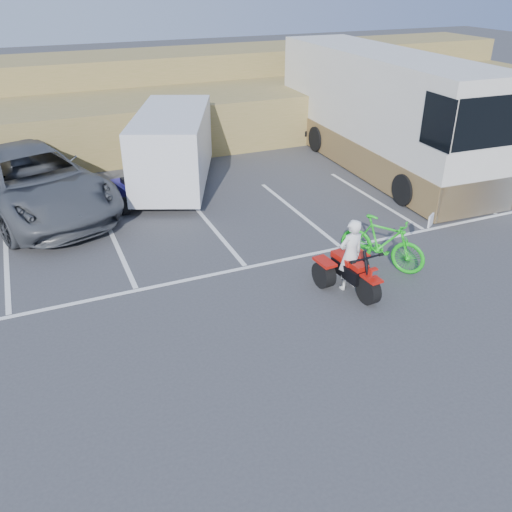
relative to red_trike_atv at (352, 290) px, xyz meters
name	(u,v)px	position (x,y,z in m)	size (l,w,h in m)	color
ground	(290,319)	(-1.79, -0.47, 0.00)	(100.00, 100.00, 0.00)	#3B3B3E
parking_stripes	(253,234)	(-0.93, 3.59, 0.00)	(28.00, 5.16, 0.01)	white
grass_embankment	(130,102)	(-1.79, 15.01, 1.42)	(40.00, 8.50, 3.10)	olive
red_trike_atv	(352,290)	(0.00, 0.00, 0.00)	(1.23, 1.65, 1.07)	#B1120A
rider	(351,255)	(-0.01, 0.15, 0.85)	(0.62, 0.41, 1.70)	white
green_dirt_bike	(382,243)	(1.25, 0.70, 0.64)	(0.60, 2.14, 1.29)	#14BF19
grey_pickup	(31,182)	(-6.27, 7.62, 0.94)	(3.13, 6.78, 1.88)	#474A4F
cargo_trailer	(173,147)	(-1.83, 8.10, 1.33)	(3.99, 5.69, 2.46)	silver
rv_motorhome	(379,118)	(5.67, 7.46, 1.70)	(3.23, 11.00, 3.91)	silver
quad_atv_blue	(132,206)	(-3.56, 6.96, 0.00)	(1.12, 1.50, 0.98)	navy
quad_atv_green	(146,198)	(-3.00, 7.43, 0.00)	(0.97, 1.30, 0.85)	#145A16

